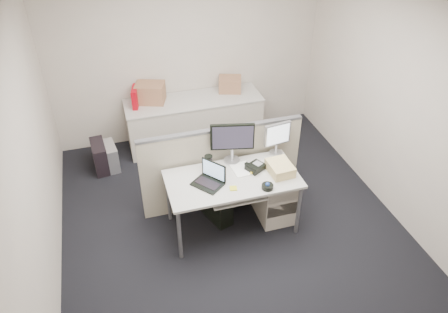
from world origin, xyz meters
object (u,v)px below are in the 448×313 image
object	(u,v)px
monitor_main	(232,143)
desk	(233,183)
laptop	(207,176)
desk_phone	(255,167)

from	to	relation	value
monitor_main	desk	bearing A→B (deg)	-93.25
laptop	desk_phone	world-z (taller)	laptop
monitor_main	desk_phone	bearing A→B (deg)	-36.31
monitor_main	laptop	bearing A→B (deg)	-125.32
laptop	desk	bearing A→B (deg)	57.31
monitor_main	laptop	xyz separation A→B (m)	(-0.39, -0.35, -0.13)
laptop	desk_phone	xyz separation A→B (m)	(0.60, 0.11, -0.09)
monitor_main	desk_phone	distance (m)	0.39
desk	monitor_main	world-z (taller)	monitor_main
laptop	desk_phone	size ratio (longest dim) A/B	1.60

